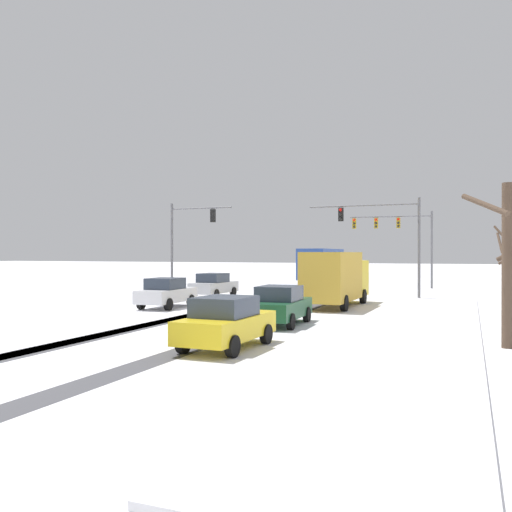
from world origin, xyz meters
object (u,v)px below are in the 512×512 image
at_px(car_silver_lead, 214,285).
at_px(traffic_signal_far_right, 398,231).
at_px(bus_oncoming, 322,263).
at_px(bare_tree_sidewalk_mid, 509,258).
at_px(car_yellow_cab_fourth, 226,322).
at_px(traffic_signal_near_left, 187,234).
at_px(box_truck_delivery, 336,277).
at_px(car_dark_green_third, 280,305).
at_px(traffic_signal_near_right, 386,229).
at_px(bare_tree_sidewalk_near, 507,258).
at_px(car_white_second, 166,293).

bearing_deg(car_silver_lead, traffic_signal_far_right, 55.39).
distance_m(bus_oncoming, bare_tree_sidewalk_mid, 29.02).
bearing_deg(car_yellow_cab_fourth, car_silver_lead, 117.19).
bearing_deg(traffic_signal_near_left, box_truck_delivery, -19.65).
xyz_separation_m(traffic_signal_near_left, car_dark_green_third, (11.31, -12.67, -3.53)).
xyz_separation_m(car_silver_lead, bare_tree_sidewalk_mid, (17.71, -4.59, 1.94)).
distance_m(traffic_signal_far_right, car_silver_lead, 18.46).
bearing_deg(traffic_signal_near_right, car_dark_green_third, -98.48).
bearing_deg(box_truck_delivery, bare_tree_sidewalk_near, -54.17).
bearing_deg(box_truck_delivery, bus_oncoming, 106.55).
distance_m(traffic_signal_near_left, traffic_signal_far_right, 18.83).
height_order(car_dark_green_third, bare_tree_sidewalk_near, bare_tree_sidewalk_near).
bearing_deg(car_yellow_cab_fourth, bare_tree_sidewalk_mid, 55.87).
xyz_separation_m(car_white_second, car_dark_green_third, (8.06, -4.41, 0.00)).
relative_size(traffic_signal_far_right, car_yellow_cab_fourth, 1.66).
distance_m(bus_oncoming, bare_tree_sidewalk_near, 37.25).
xyz_separation_m(car_dark_green_third, bare_tree_sidewalk_near, (8.37, -2.59, 2.01)).
relative_size(car_dark_green_third, box_truck_delivery, 0.56).
xyz_separation_m(car_silver_lead, car_yellow_cab_fourth, (8.98, -17.47, 0.00)).
bearing_deg(traffic_signal_near_right, car_yellow_cab_fourth, -95.36).
xyz_separation_m(traffic_signal_far_right, car_white_second, (-9.58, -22.02, -4.00)).
distance_m(car_yellow_cab_fourth, bare_tree_sidewalk_near, 8.98).
bearing_deg(car_silver_lead, bus_oncoming, 83.63).
relative_size(traffic_signal_near_left, traffic_signal_near_right, 0.89).
height_order(traffic_signal_near_left, bus_oncoming, traffic_signal_near_left).
relative_size(traffic_signal_near_left, bus_oncoming, 0.59).
distance_m(bus_oncoming, box_truck_delivery, 24.06).
bearing_deg(car_dark_green_third, box_truck_delivery, 87.54).
bearing_deg(traffic_signal_near_left, bare_tree_sidewalk_near, -37.79).
bearing_deg(traffic_signal_near_right, traffic_signal_far_right, 93.25).
bearing_deg(bare_tree_sidewalk_near, car_silver_lead, 140.29).
bearing_deg(bare_tree_sidewalk_near, traffic_signal_near_right, 109.69).
bearing_deg(traffic_signal_far_right, bare_tree_sidewalk_near, -76.72).
distance_m(traffic_signal_near_left, car_yellow_cab_fourth, 22.13).
bearing_deg(bare_tree_sidewalk_mid, car_silver_lead, 165.48).
bearing_deg(traffic_signal_near_right, bare_tree_sidewalk_near, -70.31).
bearing_deg(box_truck_delivery, car_white_second, -154.13).
height_order(car_silver_lead, box_truck_delivery, box_truck_delivery).
relative_size(bus_oncoming, box_truck_delivery, 1.49).
bearing_deg(traffic_signal_near_left, traffic_signal_near_right, 8.51).
xyz_separation_m(traffic_signal_far_right, bus_oncoming, (-8.01, 5.12, -2.83)).
bearing_deg(car_silver_lead, car_dark_green_third, -53.09).
bearing_deg(car_dark_green_third, bare_tree_sidewalk_near, -17.20).
bearing_deg(car_dark_green_third, car_white_second, 151.30).
distance_m(box_truck_delivery, bare_tree_sidewalk_near, 13.73).
bearing_deg(traffic_signal_near_left, bus_oncoming, 75.68).
distance_m(car_white_second, car_yellow_cab_fourth, 13.22).
height_order(box_truck_delivery, bare_tree_sidewalk_near, bare_tree_sidewalk_near).
xyz_separation_m(traffic_signal_far_right, box_truck_delivery, (-1.16, -17.94, -3.18)).
height_order(traffic_signal_near_right, bus_oncoming, traffic_signal_near_right).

